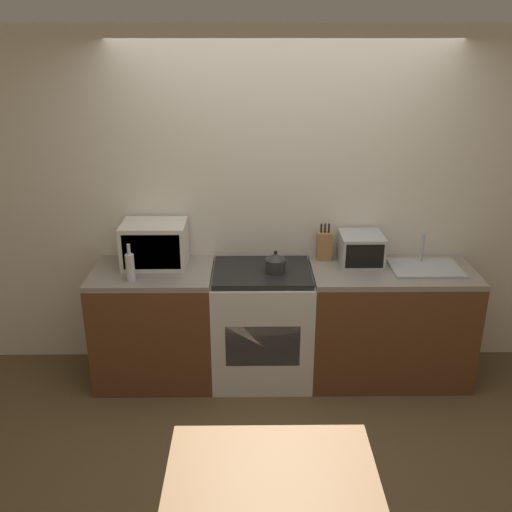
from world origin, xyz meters
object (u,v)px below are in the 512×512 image
kettle (275,263)px  stove_range (262,324)px  microwave (155,244)px  toaster_oven (361,249)px  bottle (130,267)px  dining_table (272,497)px

kettle → stove_range: bearing=160.8°
microwave → toaster_oven: (1.55, 0.01, -0.05)m
stove_range → toaster_oven: 0.95m
microwave → bottle: (-0.13, -0.29, -0.06)m
toaster_oven → dining_table: toaster_oven is taller
stove_range → microwave: bearing=171.9°
kettle → dining_table: 1.94m
stove_range → bottle: bottle is taller
stove_range → dining_table: 1.96m
toaster_oven → bottle: bearing=-169.7°
kettle → dining_table: size_ratio=0.18×
stove_range → toaster_oven: (0.75, 0.13, 0.57)m
toaster_oven → dining_table: bearing=-109.7°
stove_range → kettle: size_ratio=5.38×
microwave → bottle: bearing=-114.2°
stove_range → microwave: microwave is taller
microwave → stove_range: bearing=-8.1°
stove_range → bottle: bearing=-169.1°
microwave → kettle: bearing=-9.3°
stove_range → bottle: (-0.93, -0.18, 0.56)m
stove_range → dining_table: (0.00, -1.95, 0.20)m
kettle → bottle: (-1.03, -0.14, 0.03)m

